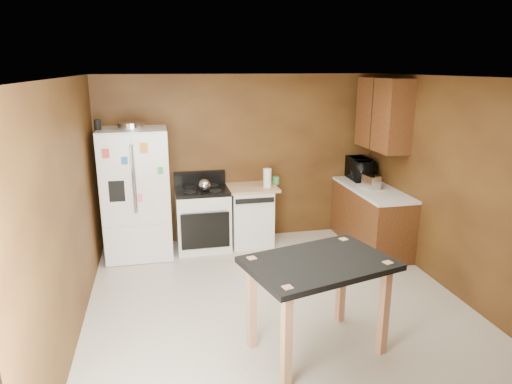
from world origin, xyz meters
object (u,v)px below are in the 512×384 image
object	(u,v)px
pen_cup	(98,125)
refrigerator	(137,194)
roasting_pan	(131,126)
gas_range	(203,218)
microwave	(359,169)
dishwasher	(250,215)
paper_towel	(267,178)
toaster	(371,182)
kettle	(204,185)
island	(318,275)
green_canister	(276,180)

from	to	relation	value
pen_cup	refrigerator	bearing A→B (deg)	5.07
roasting_pan	refrigerator	world-z (taller)	roasting_pan
gas_range	roasting_pan	bearing A→B (deg)	-173.95
pen_cup	microwave	world-z (taller)	pen_cup
pen_cup	dishwasher	size ratio (longest dim) A/B	0.15
paper_towel	gas_range	size ratio (longest dim) A/B	0.25
gas_range	dishwasher	xyz separation A→B (m)	(0.72, 0.02, -0.01)
paper_towel	toaster	world-z (taller)	paper_towel
kettle	toaster	distance (m)	2.39
roasting_pan	microwave	world-z (taller)	roasting_pan
refrigerator	island	xyz separation A→B (m)	(1.69, -2.71, -0.12)
microwave	toaster	bearing A→B (deg)	174.77
gas_range	dishwasher	distance (m)	0.72
kettle	gas_range	world-z (taller)	gas_range
pen_cup	gas_range	xyz separation A→B (m)	(1.34, 0.10, -1.41)
pen_cup	kettle	xyz separation A→B (m)	(1.36, -0.03, -0.88)
roasting_pan	refrigerator	size ratio (longest dim) A/B	0.20
green_canister	refrigerator	distance (m)	2.04
kettle	refrigerator	size ratio (longest dim) A/B	0.10
green_canister	toaster	size ratio (longest dim) A/B	0.44
pen_cup	green_canister	size ratio (longest dim) A/B	1.19
microwave	kettle	bearing A→B (deg)	97.37
roasting_pan	pen_cup	bearing A→B (deg)	-179.86
green_canister	dishwasher	distance (m)	0.64
roasting_pan	dishwasher	world-z (taller)	roasting_pan
roasting_pan	dishwasher	xyz separation A→B (m)	(1.64, 0.12, -1.39)
gas_range	island	bearing A→B (deg)	-74.34
refrigerator	dishwasher	distance (m)	1.69
microwave	island	world-z (taller)	microwave
toaster	microwave	size ratio (longest dim) A/B	0.47
green_canister	gas_range	distance (m)	1.23
green_canister	microwave	distance (m)	1.35
pen_cup	green_canister	bearing A→B (deg)	4.30
island	roasting_pan	bearing A→B (deg)	122.38
roasting_pan	gas_range	xyz separation A→B (m)	(0.92, 0.10, -1.38)
kettle	island	distance (m)	2.76
refrigerator	pen_cup	bearing A→B (deg)	-174.93
dishwasher	island	bearing A→B (deg)	-88.83
kettle	refrigerator	world-z (taller)	refrigerator
roasting_pan	refrigerator	xyz separation A→B (m)	(0.01, 0.04, -0.94)
green_canister	refrigerator	world-z (taller)	refrigerator
microwave	dishwasher	xyz separation A→B (m)	(-1.75, -0.06, -0.60)
microwave	paper_towel	bearing A→B (deg)	98.34
roasting_pan	toaster	xyz separation A→B (m)	(3.31, -0.39, -0.85)
roasting_pan	gas_range	size ratio (longest dim) A/B	0.33
toaster	island	xyz separation A→B (m)	(-1.62, -2.29, -0.22)
pen_cup	toaster	bearing A→B (deg)	-5.93
kettle	dishwasher	xyz separation A→B (m)	(0.69, 0.15, -0.53)
refrigerator	island	bearing A→B (deg)	-58.10
roasting_pan	microwave	xyz separation A→B (m)	(3.39, 0.18, -0.79)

